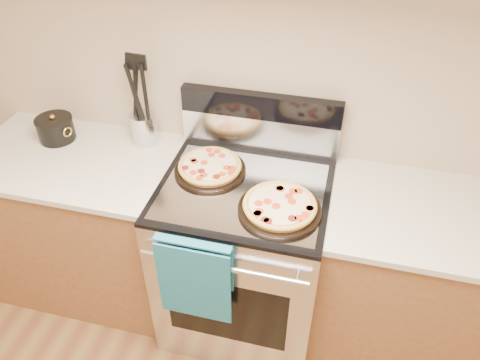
% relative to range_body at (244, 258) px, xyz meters
% --- Properties ---
extents(wall_back, '(4.00, 0.00, 4.00)m').
position_rel_range_body_xyz_m(wall_back, '(0.00, 0.35, 0.90)').
color(wall_back, tan).
rests_on(wall_back, ground).
extents(range_body, '(0.76, 0.68, 0.90)m').
position_rel_range_body_xyz_m(range_body, '(0.00, 0.00, 0.00)').
color(range_body, '#B7B7BC').
rests_on(range_body, ground).
extents(oven_window, '(0.56, 0.01, 0.40)m').
position_rel_range_body_xyz_m(oven_window, '(0.00, -0.34, 0.00)').
color(oven_window, black).
rests_on(oven_window, range_body).
extents(cooktop, '(0.76, 0.68, 0.02)m').
position_rel_range_body_xyz_m(cooktop, '(0.00, 0.00, 0.46)').
color(cooktop, black).
rests_on(cooktop, range_body).
extents(backsplash_lower, '(0.76, 0.06, 0.18)m').
position_rel_range_body_xyz_m(backsplash_lower, '(0.00, 0.31, 0.56)').
color(backsplash_lower, silver).
rests_on(backsplash_lower, cooktop).
extents(backsplash_upper, '(0.76, 0.06, 0.12)m').
position_rel_range_body_xyz_m(backsplash_upper, '(0.00, 0.31, 0.71)').
color(backsplash_upper, black).
rests_on(backsplash_upper, backsplash_lower).
extents(oven_handle, '(0.70, 0.03, 0.03)m').
position_rel_range_body_xyz_m(oven_handle, '(0.00, -0.38, 0.35)').
color(oven_handle, silver).
rests_on(oven_handle, range_body).
extents(dish_towel, '(0.32, 0.05, 0.42)m').
position_rel_range_body_xyz_m(dish_towel, '(-0.12, -0.38, 0.25)').
color(dish_towel, '#155D6C').
rests_on(dish_towel, oven_handle).
extents(foil_sheet, '(0.70, 0.55, 0.01)m').
position_rel_range_body_xyz_m(foil_sheet, '(0.00, -0.03, 0.47)').
color(foil_sheet, gray).
rests_on(foil_sheet, cooktop).
extents(cabinet_left, '(1.00, 0.62, 0.88)m').
position_rel_range_body_xyz_m(cabinet_left, '(-0.88, 0.03, -0.01)').
color(cabinet_left, brown).
rests_on(cabinet_left, ground).
extents(countertop_left, '(1.02, 0.64, 0.03)m').
position_rel_range_body_xyz_m(countertop_left, '(-0.88, 0.03, 0.45)').
color(countertop_left, '#BAB3A7').
rests_on(countertop_left, cabinet_left).
extents(cabinet_right, '(1.00, 0.62, 0.88)m').
position_rel_range_body_xyz_m(cabinet_right, '(0.88, 0.03, -0.01)').
color(cabinet_right, brown).
rests_on(cabinet_right, ground).
extents(countertop_right, '(1.02, 0.64, 0.03)m').
position_rel_range_body_xyz_m(countertop_right, '(0.88, 0.03, 0.45)').
color(countertop_right, '#BAB3A7').
rests_on(countertop_right, cabinet_right).
extents(pepperoni_pizza_back, '(0.41, 0.41, 0.04)m').
position_rel_range_body_xyz_m(pepperoni_pizza_back, '(-0.18, 0.07, 0.50)').
color(pepperoni_pizza_back, '#B37D36').
rests_on(pepperoni_pizza_back, foil_sheet).
extents(pepperoni_pizza_front, '(0.45, 0.45, 0.05)m').
position_rel_range_body_xyz_m(pepperoni_pizza_front, '(0.18, -0.12, 0.50)').
color(pepperoni_pizza_front, '#B37D36').
rests_on(pepperoni_pizza_front, foil_sheet).
extents(utensil_crock, '(0.17, 0.17, 0.16)m').
position_rel_range_body_xyz_m(utensil_crock, '(-0.57, 0.24, 0.54)').
color(utensil_crock, silver).
rests_on(utensil_crock, countertop_left).
extents(saucepan, '(0.23, 0.23, 0.11)m').
position_rel_range_body_xyz_m(saucepan, '(-1.02, 0.16, 0.51)').
color(saucepan, black).
rests_on(saucepan, countertop_left).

